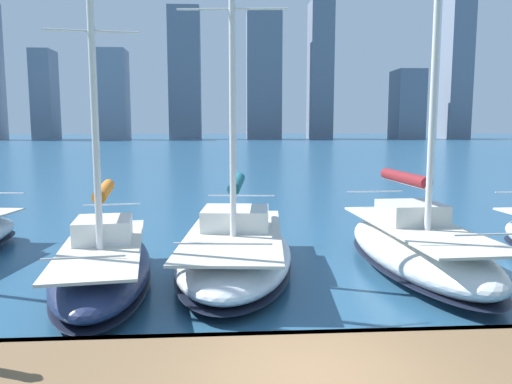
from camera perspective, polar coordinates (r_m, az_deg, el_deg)
The scene contains 5 objects.
dock_pier at distance 7.20m, azimuth 6.22°, elevation -19.87°, with size 28.00×2.80×0.60m.
city_skyline at distance 169.36m, azimuth -3.11°, elevation 12.73°, with size 165.04×18.94×47.57m.
sailboat_maroon at distance 13.92m, azimuth 17.87°, elevation -5.84°, with size 2.86×7.43×11.29m.
sailboat_teal at distance 13.34m, azimuth -2.42°, elevation -6.47°, with size 3.62×7.83×10.32m.
sailboat_orange at distance 12.63m, azimuth -17.06°, elevation -7.60°, with size 3.13×7.11×9.12m.
Camera 1 is at (1.15, 6.20, 3.83)m, focal length 35.00 mm.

